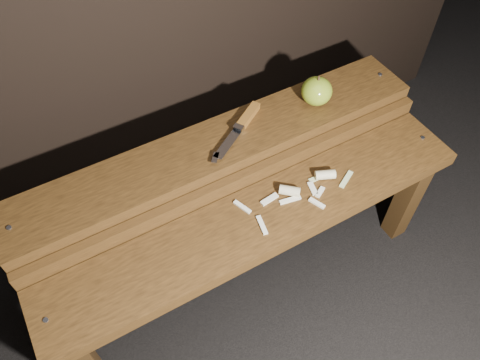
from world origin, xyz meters
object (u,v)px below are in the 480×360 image
bench_rear_tier (222,163)px  knife (243,123)px  apple (317,91)px  bench_front_tier (262,233)px

bench_rear_tier → knife: size_ratio=5.43×
apple → knife: bearing=175.0°
bench_rear_tier → apple: size_ratio=12.94×
bench_rear_tier → knife: knife is taller
bench_front_tier → bench_rear_tier: bench_rear_tier is taller
bench_front_tier → apple: size_ratio=12.94×
bench_front_tier → knife: 0.31m
bench_front_tier → apple: 0.43m
bench_rear_tier → apple: (0.31, 0.00, 0.13)m
bench_front_tier → knife: (0.08, 0.25, 0.16)m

